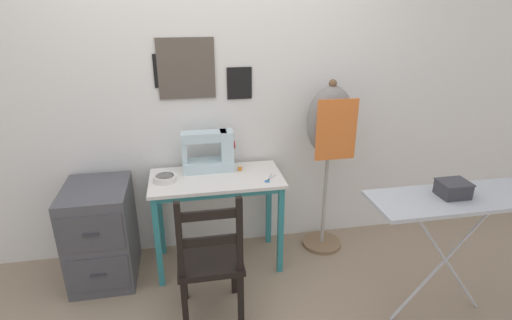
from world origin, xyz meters
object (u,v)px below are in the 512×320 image
Objects in this scene: fabric_bowl at (165,178)px; ironing_board at (457,204)px; scissors at (269,179)px; sewing_machine at (211,152)px; filing_cabinet at (101,233)px; wooden_chair at (210,260)px; storage_box at (453,189)px; dress_form at (330,130)px; thread_spool_near_machine at (240,168)px.

ironing_board is at bearing -25.79° from fabric_bowl.
ironing_board reaches higher than scissors.
sewing_machine is 0.98m from filing_cabinet.
wooden_chair is (0.26, -0.56, -0.33)m from fabric_bowl.
fabric_bowl is 0.16× the size of ironing_board.
storage_box reaches higher than fabric_bowl.
wooden_chair is (-0.08, -0.70, -0.45)m from sewing_machine.
dress_form is (0.51, 0.19, 0.28)m from scissors.
thread_spool_near_machine is at bearing 141.29° from storage_box.
sewing_machine is at bearing 144.73° from ironing_board.
thread_spool_near_machine is 0.06× the size of filing_cabinet.
dress_form is at bearing 116.11° from storage_box.
wooden_chair is 1.51m from ironing_board.
scissors is 0.13× the size of ironing_board.
sewing_machine is 2.29× the size of storage_box.
ironing_board is 0.10m from storage_box.
dress_form reaches higher than wooden_chair.
fabric_bowl is at bearing -176.51° from dress_form.
thread_spool_near_machine is at bearing 5.39° from filing_cabinet.
dress_form reaches higher than storage_box.
storage_box is at bearing -9.78° from wooden_chair.
sewing_machine is 0.28× the size of dress_form.
fabric_bowl is 0.62m from filing_cabinet.
fabric_bowl is at bearing -157.51° from sewing_machine.
sewing_machine is 0.25m from thread_spool_near_machine.
sewing_machine reaches higher than thread_spool_near_machine.
scissors is 0.10× the size of dress_form.
scissors is at bearing 144.04° from ironing_board.
scissors is at bearing -159.40° from dress_form.
thread_spool_near_machine is (0.55, 0.09, -0.00)m from fabric_bowl.
scissors reaches higher than filing_cabinet.
ironing_board is at bearing -10.11° from wooden_chair.
filing_cabinet is (-0.82, -0.15, -0.51)m from sewing_machine.
thread_spool_near_machine is (-0.18, 0.20, 0.02)m from scissors.
dress_form reaches higher than thread_spool_near_machine.
fabric_bowl is 4.06× the size of thread_spool_near_machine.
scissors is 3.49× the size of thread_spool_near_machine.
ironing_board is at bearing -35.27° from sewing_machine.
fabric_bowl is at bearing 154.15° from storage_box.
thread_spool_near_machine is at bearing 9.16° from fabric_bowl.
scissors is 0.72m from wooden_chair.
scissors is 0.27m from thread_spool_near_machine.
dress_form reaches higher than scissors.
scissors is 0.82× the size of storage_box.
scissors is 0.19× the size of filing_cabinet.
sewing_machine is 0.48m from scissors.
wooden_chair reaches higher than ironing_board.
filing_cabinet is (-0.48, -0.01, -0.39)m from fabric_bowl.
sewing_machine is 0.39m from fabric_bowl.
thread_spool_near_machine is at bearing 178.90° from dress_form.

